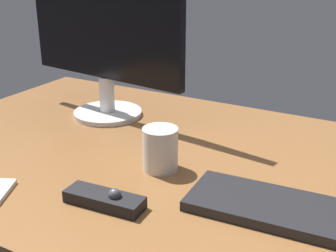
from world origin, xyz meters
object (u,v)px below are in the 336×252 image
object	(u,v)px
monitor	(103,25)
coffee_mug	(160,149)
keyboard	(309,216)
media_remote	(105,199)

from	to	relation	value
monitor	coffee_mug	bearing A→B (deg)	-29.14
monitor	coffee_mug	distance (cm)	42.45
monitor	keyboard	distance (cm)	72.10
coffee_mug	media_remote	bearing A→B (deg)	-94.46
monitor	coffee_mug	world-z (taller)	monitor
keyboard	monitor	bearing A→B (deg)	153.44
keyboard	media_remote	size ratio (longest dim) A/B	2.77
monitor	media_remote	world-z (taller)	monitor
monitor	keyboard	size ratio (longest dim) A/B	1.18
media_remote	coffee_mug	distance (cm)	18.20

